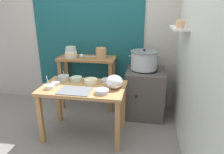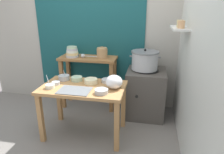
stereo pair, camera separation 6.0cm
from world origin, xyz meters
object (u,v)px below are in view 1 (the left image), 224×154
at_px(prep_table, 84,94).
at_px(plastic_bag, 114,82).
at_px(ladle, 82,56).
at_px(prep_bowl_1, 63,78).
at_px(prep_bowl_0, 91,81).
at_px(stove_block, 145,93).
at_px(prep_bowl_6, 56,83).
at_px(clay_pot, 101,53).
at_px(serving_tray, 75,91).
at_px(steamer_pot, 144,60).
at_px(prep_bowl_5, 76,79).
at_px(prep_bowl_3, 107,80).
at_px(back_shelf_table, 87,70).
at_px(bowl_stack_enamel, 71,52).
at_px(prep_bowl_2, 102,91).
at_px(prep_bowl_4, 50,87).

distance_m(prep_table, plastic_bag, 0.46).
relative_size(ladle, prep_bowl_1, 1.83).
relative_size(prep_table, prep_bowl_0, 6.17).
bearing_deg(ladle, stove_block, -3.60).
distance_m(stove_block, prep_bowl_6, 1.43).
relative_size(clay_pot, prep_bowl_1, 1.23).
relative_size(serving_tray, prep_bowl_6, 3.72).
height_order(steamer_pot, prep_bowl_5, steamer_pot).
xyz_separation_m(steamer_pot, prep_bowl_3, (-0.48, -0.52, -0.18)).
relative_size(back_shelf_table, prep_bowl_3, 6.25).
relative_size(stove_block, serving_tray, 1.95).
relative_size(clay_pot, plastic_bag, 0.89).
bearing_deg(serving_tray, prep_bowl_0, 66.45).
height_order(back_shelf_table, plastic_bag, back_shelf_table).
xyz_separation_m(bowl_stack_enamel, ladle, (0.20, -0.03, -0.04)).
height_order(clay_pot, prep_bowl_1, clay_pot).
bearing_deg(bowl_stack_enamel, serving_tray, -67.98).
xyz_separation_m(serving_tray, prep_bowl_3, (0.33, 0.37, 0.02)).
bearing_deg(prep_bowl_6, prep_bowl_3, 18.21).
bearing_deg(prep_bowl_3, prep_bowl_6, -161.79).
height_order(steamer_pot, prep_bowl_6, steamer_pot).
relative_size(plastic_bag, prep_bowl_0, 1.23).
bearing_deg(prep_bowl_6, clay_pot, 62.84).
xyz_separation_m(prep_table, prep_bowl_5, (-0.15, 0.18, 0.14)).
height_order(prep_table, steamer_pot, steamer_pot).
distance_m(stove_block, prep_bowl_1, 1.31).
bearing_deg(prep_bowl_5, plastic_bag, -16.65).
xyz_separation_m(clay_pot, plastic_bag, (0.35, -0.83, -0.18)).
height_order(bowl_stack_enamel, ladle, bowl_stack_enamel).
bearing_deg(back_shelf_table, serving_tray, -82.46).
bearing_deg(ladle, steamer_pot, -2.60).
bearing_deg(back_shelf_table, steamer_pot, -6.61).
bearing_deg(steamer_pot, ladle, 177.40).
distance_m(steamer_pot, serving_tray, 1.23).
bearing_deg(prep_bowl_1, steamer_pot, 26.47).
xyz_separation_m(stove_block, serving_tray, (-0.86, -0.88, 0.34)).
relative_size(back_shelf_table, clay_pot, 4.95).
bearing_deg(prep_bowl_2, prep_bowl_3, 92.16).
bearing_deg(prep_bowl_0, prep_bowl_3, 21.53).
bearing_deg(back_shelf_table, plastic_bag, -54.13).
xyz_separation_m(stove_block, prep_bowl_4, (-1.20, -0.85, 0.37)).
relative_size(ladle, plastic_bag, 1.32).
distance_m(steamer_pot, prep_bowl_1, 1.24).
bearing_deg(steamer_pot, bowl_stack_enamel, 176.42).
height_order(steamer_pot, prep_bowl_2, steamer_pot).
height_order(back_shelf_table, prep_bowl_6, back_shelf_table).
xyz_separation_m(prep_table, prep_bowl_3, (0.28, 0.20, 0.14)).
bearing_deg(steamer_pot, prep_bowl_6, -146.97).
bearing_deg(plastic_bag, steamer_pot, 64.04).
relative_size(ladle, prep_bowl_0, 1.61).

